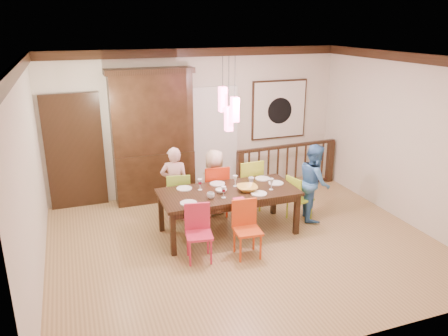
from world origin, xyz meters
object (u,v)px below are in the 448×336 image
object	(u,v)px
dining_table	(228,195)
chair_far_left	(178,193)
chair_end_right	(300,195)
person_end_right	(314,182)
person_far_left	(175,184)
person_far_mid	(215,182)
china_hutch	(153,136)
balustrade	(287,166)

from	to	relation	value
dining_table	chair_far_left	xyz separation A→B (m)	(-0.66, 0.78, -0.16)
chair_end_right	person_end_right	world-z (taller)	person_end_right
person_far_left	person_end_right	size ratio (longest dim) A/B	0.98
person_far_mid	person_end_right	world-z (taller)	person_end_right
person_end_right	person_far_left	bearing A→B (deg)	91.41
chair_far_left	person_far_left	size ratio (longest dim) A/B	0.66
chair_end_right	person_far_mid	bearing A→B (deg)	46.50
person_far_left	person_far_mid	bearing A→B (deg)	-161.60
person_end_right	china_hutch	bearing A→B (deg)	73.08
china_hutch	person_far_left	world-z (taller)	china_hutch
person_far_left	china_hutch	bearing A→B (deg)	-64.33
chair_far_left	person_far_mid	bearing A→B (deg)	-167.30
chair_end_right	person_far_left	xyz separation A→B (m)	(-2.09, 0.74, 0.20)
balustrade	person_far_left	world-z (taller)	person_far_left
person_far_mid	balustrade	bearing A→B (deg)	-174.90
chair_far_left	balustrade	xyz separation A→B (m)	(2.53, 0.74, -0.01)
chair_end_right	balustrade	bearing A→B (deg)	-33.41
person_end_right	balustrade	bearing A→B (deg)	10.06
balustrade	person_end_right	size ratio (longest dim) A/B	1.68
dining_table	balustrade	distance (m)	2.42
china_hutch	person_far_mid	distance (m)	1.54
balustrade	person_far_left	size ratio (longest dim) A/B	1.71
dining_table	person_far_mid	xyz separation A→B (m)	(0.03, 0.80, -0.06)
chair_end_right	person_end_right	bearing A→B (deg)	-108.77
person_far_left	person_far_mid	world-z (taller)	person_far_left
dining_table	person_far_mid	distance (m)	0.80
chair_far_left	person_end_right	size ratio (longest dim) A/B	0.65
dining_table	person_far_mid	bearing A→B (deg)	87.75
chair_end_right	china_hutch	distance (m)	2.99
china_hutch	person_far_left	xyz separation A→B (m)	(0.15, -1.07, -0.62)
balustrade	dining_table	bearing A→B (deg)	-144.42
chair_end_right	china_hutch	xyz separation A→B (m)	(-2.24, 1.81, 0.82)
chair_far_left	person_end_right	bearing A→B (deg)	172.86
person_far_left	person_end_right	distance (m)	2.47
dining_table	chair_end_right	xyz separation A→B (m)	(1.37, 0.06, -0.20)
balustrade	china_hutch	bearing A→B (deg)	169.40
balustrade	person_far_left	bearing A→B (deg)	-167.76
chair_end_right	person_far_left	distance (m)	2.22
chair_far_left	person_end_right	xyz separation A→B (m)	(2.29, -0.74, 0.18)
chair_end_right	person_far_left	world-z (taller)	person_far_left
person_end_right	chair_far_left	bearing A→B (deg)	91.31
dining_table	person_far_left	size ratio (longest dim) A/B	1.67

